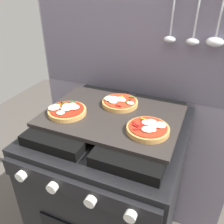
# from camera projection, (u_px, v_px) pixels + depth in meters

# --- Properties ---
(kitchen_backsplash) EXTENTS (1.10, 0.09, 1.55)m
(kitchen_backsplash) POSITION_uv_depth(u_px,v_px,m) (137.00, 106.00, 1.29)
(kitchen_backsplash) COLOR gray
(kitchen_backsplash) RESTS_ON ground_plane
(stove) EXTENTS (0.60, 0.64, 0.90)m
(stove) POSITION_uv_depth(u_px,v_px,m) (112.00, 194.00, 1.19)
(stove) COLOR black
(stove) RESTS_ON ground_plane
(baking_tray) EXTENTS (0.54, 0.38, 0.02)m
(baking_tray) POSITION_uv_depth(u_px,v_px,m) (112.00, 116.00, 0.96)
(baking_tray) COLOR #2D2826
(baking_tray) RESTS_ON stove
(pizza_left) EXTENTS (0.15, 0.15, 0.03)m
(pizza_left) POSITION_uv_depth(u_px,v_px,m) (67.00, 110.00, 0.96)
(pizza_left) COLOR tan
(pizza_left) RESTS_ON baking_tray
(pizza_right) EXTENTS (0.15, 0.15, 0.03)m
(pizza_right) POSITION_uv_depth(u_px,v_px,m) (148.00, 128.00, 0.85)
(pizza_right) COLOR #C18947
(pizza_right) RESTS_ON baking_tray
(pizza_center) EXTENTS (0.15, 0.15, 0.03)m
(pizza_center) POSITION_uv_depth(u_px,v_px,m) (120.00, 102.00, 1.02)
(pizza_center) COLOR tan
(pizza_center) RESTS_ON baking_tray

